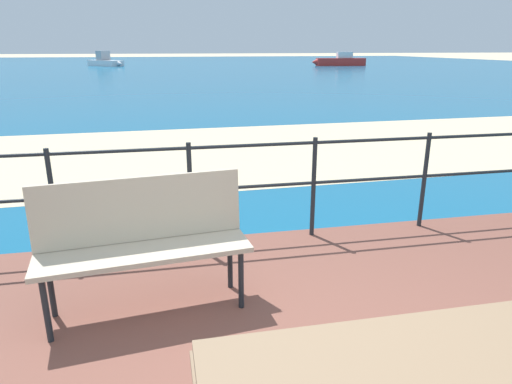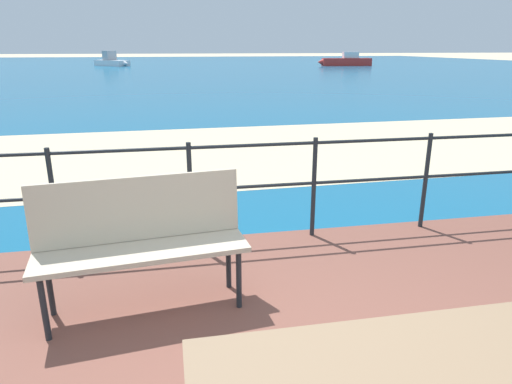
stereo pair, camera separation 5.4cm
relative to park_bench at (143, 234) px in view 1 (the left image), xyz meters
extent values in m
cube|color=#145B84|center=(0.98, 38.54, -0.62)|extent=(90.00, 90.00, 0.01)
cube|color=beige|center=(0.98, 5.17, -0.62)|extent=(54.11, 6.36, 0.01)
cube|color=#7A6047|center=(1.04, -1.36, -0.10)|extent=(1.60, 0.26, 0.04)
cube|color=#BCAD93|center=(0.01, -0.08, -0.10)|extent=(1.47, 0.56, 0.04)
cube|color=#BCAD93|center=(-0.01, 0.09, 0.15)|extent=(1.43, 0.22, 0.46)
cylinder|color=#1E2328|center=(-0.60, -0.31, -0.33)|extent=(0.04, 0.04, 0.46)
cylinder|color=#1E2328|center=(-0.64, -0.01, -0.33)|extent=(0.04, 0.04, 0.46)
cylinder|color=#1E2328|center=(0.66, -0.16, -0.33)|extent=(0.04, 0.04, 0.46)
cylinder|color=#1E2328|center=(0.62, 0.14, -0.33)|extent=(0.04, 0.04, 0.46)
cylinder|color=#1E2328|center=(-0.79, 1.00, -0.07)|extent=(0.04, 0.04, 0.98)
cylinder|color=#1E2328|center=(0.39, 1.00, -0.07)|extent=(0.04, 0.04, 0.98)
cylinder|color=#1E2328|center=(1.57, 1.00, -0.07)|extent=(0.04, 0.04, 0.98)
cylinder|color=#1E2328|center=(2.75, 1.00, -0.07)|extent=(0.04, 0.04, 0.98)
cylinder|color=#1E2328|center=(0.98, 1.00, 0.37)|extent=(5.90, 0.03, 0.03)
cylinder|color=#1E2328|center=(0.98, 1.00, -0.02)|extent=(5.90, 0.03, 0.03)
cube|color=silver|center=(-4.90, 44.58, -0.35)|extent=(3.64, 3.84, 0.53)
cube|color=#A5A8AD|center=(-5.09, 44.80, 0.35)|extent=(1.36, 1.35, 0.87)
cone|color=silver|center=(-3.42, 42.92, -0.35)|extent=(0.69, 0.69, 0.48)
cube|color=red|center=(17.57, 40.35, -0.25)|extent=(4.81, 1.49, 0.72)
cube|color=silver|center=(17.92, 40.32, 0.39)|extent=(1.53, 0.83, 0.57)
cone|color=red|center=(14.96, 40.61, -0.25)|extent=(0.56, 0.69, 0.65)
camera|label=1|loc=(0.18, -2.98, 1.23)|focal=31.80mm
camera|label=2|loc=(0.24, -2.99, 1.23)|focal=31.80mm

